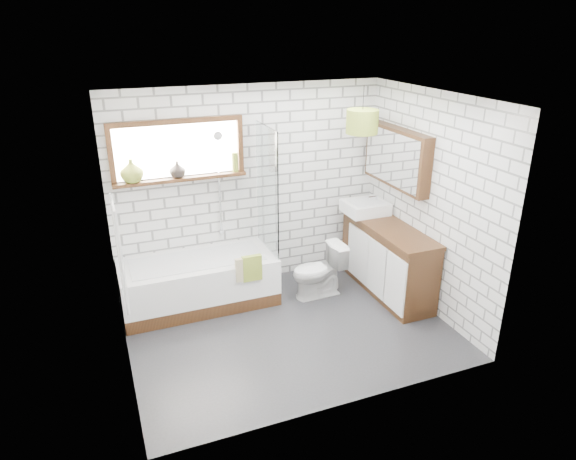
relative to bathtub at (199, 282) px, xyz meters
name	(u,v)px	position (x,y,z in m)	size (l,w,h in m)	color
floor	(289,329)	(0.79, -0.90, -0.30)	(3.40, 2.60, 0.01)	#242427
ceiling	(289,98)	(0.79, -0.90, 2.21)	(3.40, 2.60, 0.01)	white
wall_back	(250,188)	(0.79, 0.40, 0.96)	(3.40, 0.01, 2.50)	white
wall_front	(349,280)	(0.79, -2.21, 0.96)	(3.40, 0.01, 2.50)	white
wall_left	(114,249)	(-0.91, -0.90, 0.96)	(0.01, 2.60, 2.50)	white
wall_right	(429,204)	(2.50, -0.90, 0.96)	(0.01, 2.60, 2.50)	white
window	(178,151)	(-0.06, 0.36, 1.51)	(1.52, 0.16, 0.68)	black
towel_radiator	(120,254)	(-0.87, -0.90, 0.91)	(0.06, 0.52, 1.00)	white
mirror_cabinet	(396,157)	(2.41, -0.30, 1.36)	(0.16, 1.20, 0.70)	black
shower_riser	(219,185)	(0.39, 0.36, 1.06)	(0.02, 0.02, 1.30)	silver
bathtub	(199,282)	(0.00, 0.00, 0.00)	(1.79, 0.79, 0.58)	white
shower_screen	(267,190)	(0.88, 0.00, 1.04)	(0.02, 0.72, 1.50)	white
towel_green	(252,268)	(0.54, -0.40, 0.27)	(0.22, 0.06, 0.31)	olive
towel_beige	(245,269)	(0.45, -0.40, 0.27)	(0.21, 0.05, 0.28)	tan
vanity	(387,259)	(2.24, -0.54, 0.15)	(0.50, 1.54, 0.88)	black
basin	(365,207)	(2.18, -0.04, 0.67)	(0.52, 0.45, 0.15)	white
tap	(376,202)	(2.34, -0.04, 0.72)	(0.03, 0.03, 0.17)	silver
toilet	(318,271)	(1.40, -0.33, 0.04)	(0.65, 0.37, 0.66)	white
vase_olive	(132,172)	(-0.59, 0.33, 1.32)	(0.25, 0.25, 0.26)	olive
vase_dark	(178,171)	(-0.09, 0.33, 1.28)	(0.18, 0.18, 0.19)	black
bottle	(235,164)	(0.59, 0.33, 1.30)	(0.07, 0.07, 0.23)	olive
pendant	(362,122)	(1.95, -0.26, 1.81)	(0.37, 0.37, 0.27)	olive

